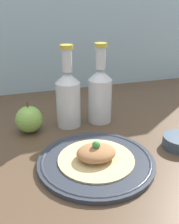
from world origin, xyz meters
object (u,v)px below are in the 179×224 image
(cider_bottle_right, at_px, (100,93))
(plate, at_px, (96,161))
(cider_bottle_left, at_px, (68,96))
(apple, at_px, (29,119))
(plated_food, at_px, (96,155))

(cider_bottle_right, bearing_deg, plate, -111.61)
(cider_bottle_left, bearing_deg, plate, -86.94)
(cider_bottle_left, xyz_separation_m, apple, (-0.13, -0.01, -0.06))
(plated_food, height_order, apple, apple)
(cider_bottle_left, height_order, apple, cider_bottle_left)
(plated_food, bearing_deg, apple, 121.48)
(plated_food, xyz_separation_m, cider_bottle_left, (-0.01, 0.24, 0.07))
(plated_food, height_order, cider_bottle_right, cider_bottle_right)
(plate, distance_m, apple, 0.27)
(plated_food, bearing_deg, cider_bottle_right, 68.39)
(cider_bottle_left, xyz_separation_m, cider_bottle_right, (0.11, 0.00, 0.00))
(plated_food, bearing_deg, plate, 0.00)
(plate, height_order, plated_food, plated_food)
(cider_bottle_left, height_order, cider_bottle_right, same)
(cider_bottle_left, distance_m, cider_bottle_right, 0.11)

